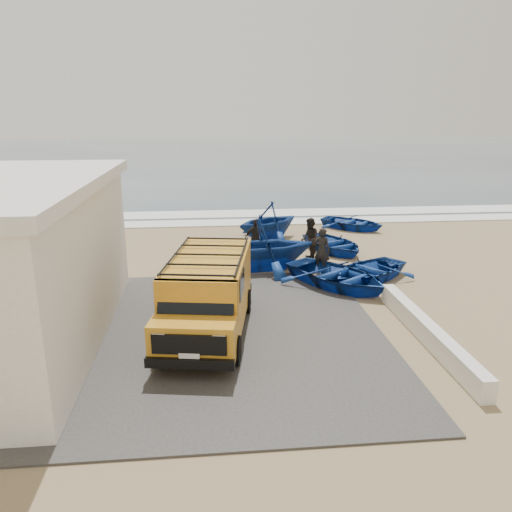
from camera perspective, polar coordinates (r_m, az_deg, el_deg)
name	(u,v)px	position (r m, az deg, el deg)	size (l,w,h in m)	color
ground	(231,306)	(15.66, -2.83, -5.74)	(160.00, 160.00, 0.00)	#957D57
slab	(161,336)	(13.86, -10.78, -8.94)	(12.00, 10.00, 0.05)	#413E3B
ocean	(210,155)	(70.75, -5.23, 11.40)	(180.00, 88.00, 0.01)	#385166
surf_line	(220,223)	(27.15, -4.15, 3.79)	(180.00, 1.60, 0.06)	white
surf_wash	(219,214)	(29.60, -4.29, 4.81)	(180.00, 2.20, 0.04)	white
parapet	(427,332)	(13.99, 18.98, -8.21)	(0.35, 6.00, 0.55)	silver
van	(208,292)	(13.51, -5.53, -4.12)	(2.79, 5.34, 2.18)	orange
boat_near_left	(337,275)	(17.39, 9.27, -2.20)	(2.88, 4.03, 0.84)	navy
boat_near_right	(368,270)	(18.34, 12.64, -1.61)	(2.47, 3.45, 0.71)	navy
boat_mid_left	(265,245)	(18.90, 1.06, 1.27)	(3.20, 3.70, 1.95)	navy
boat_mid_right	(333,244)	(21.75, 8.79, 1.40)	(2.48, 3.47, 0.72)	navy
boat_far_left	(268,221)	(23.54, 1.38, 4.05)	(2.93, 3.39, 1.79)	navy
boat_far_right	(352,223)	(26.18, 10.94, 3.77)	(2.36, 3.30, 0.68)	navy
fisherman_front	(322,251)	(18.68, 7.55, 0.60)	(0.63, 0.42, 1.74)	black
fisherman_middle	(310,239)	(20.31, 6.16, 1.91)	(0.84, 0.66, 1.73)	black
fisherman_back	(255,238)	(20.76, -0.06, 2.11)	(0.93, 0.39, 1.58)	black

